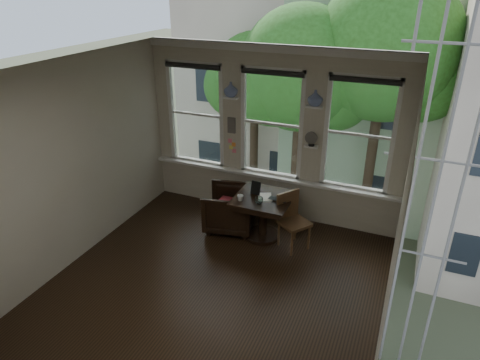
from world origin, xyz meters
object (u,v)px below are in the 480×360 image
at_px(side_chair_right, 294,222).
at_px(laptop, 276,201).
at_px(armchair_left, 229,209).
at_px(mug, 240,198).
at_px(table, 263,217).

relative_size(side_chair_right, laptop, 3.07).
bearing_deg(side_chair_right, armchair_left, 118.11).
height_order(side_chair_right, mug, side_chair_right).
distance_m(table, laptop, 0.46).
distance_m(armchair_left, side_chair_right, 1.20).
bearing_deg(table, side_chair_right, -9.54).
bearing_deg(table, armchair_left, 175.46).
bearing_deg(table, laptop, -14.94).
height_order(table, laptop, laptop).
xyz_separation_m(table, side_chair_right, (0.56, -0.09, 0.09)).
relative_size(table, armchair_left, 1.09).
height_order(armchair_left, mug, mug).
bearing_deg(table, mug, -140.03).
height_order(armchair_left, laptop, laptop).
relative_size(side_chair_right, mug, 9.41).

